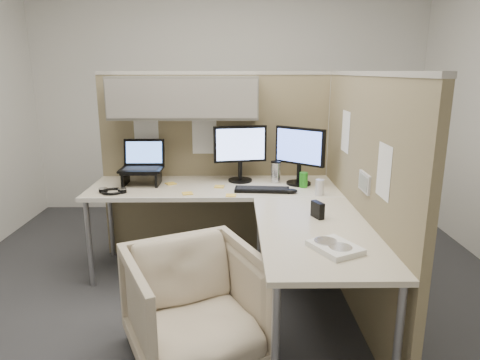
{
  "coord_description": "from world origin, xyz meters",
  "views": [
    {
      "loc": [
        0.06,
        -2.8,
        1.63
      ],
      "look_at": [
        0.1,
        0.25,
        0.85
      ],
      "focal_mm": 32.0,
      "sensor_mm": 36.0,
      "label": 1
    }
  ],
  "objects_px": {
    "monitor_left": "(240,149)",
    "keyboard": "(262,190)",
    "office_chair": "(195,300)",
    "desk": "(244,206)"
  },
  "relations": [
    {
      "from": "monitor_left",
      "to": "keyboard",
      "type": "bearing_deg",
      "value": -72.34
    },
    {
      "from": "office_chair",
      "to": "keyboard",
      "type": "xyz_separation_m",
      "value": [
        0.44,
        0.98,
        0.38
      ]
    },
    {
      "from": "desk",
      "to": "keyboard",
      "type": "relative_size",
      "value": 4.78
    },
    {
      "from": "desk",
      "to": "office_chair",
      "type": "relative_size",
      "value": 2.75
    },
    {
      "from": "office_chair",
      "to": "monitor_left",
      "type": "relative_size",
      "value": 1.56
    },
    {
      "from": "keyboard",
      "to": "desk",
      "type": "bearing_deg",
      "value": -115.75
    },
    {
      "from": "office_chair",
      "to": "keyboard",
      "type": "bearing_deg",
      "value": 40.58
    },
    {
      "from": "desk",
      "to": "office_chair",
      "type": "distance_m",
      "value": 0.86
    },
    {
      "from": "office_chair",
      "to": "keyboard",
      "type": "distance_m",
      "value": 1.14
    },
    {
      "from": "monitor_left",
      "to": "desk",
      "type": "bearing_deg",
      "value": -98.48
    }
  ]
}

